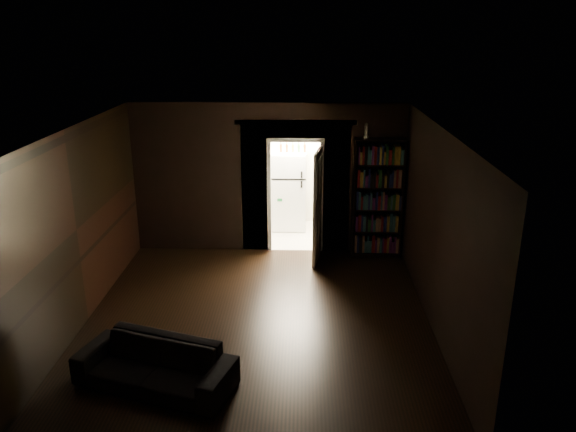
{
  "coord_description": "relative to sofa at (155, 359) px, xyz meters",
  "views": [
    {
      "loc": [
        0.65,
        -7.23,
        4.11
      ],
      "look_at": [
        0.42,
        0.9,
        1.32
      ],
      "focal_mm": 35.0,
      "sensor_mm": 36.0,
      "label": 1
    }
  ],
  "objects": [
    {
      "name": "bottles",
      "position": [
        1.52,
        5.48,
        1.41
      ],
      "size": [
        0.57,
        0.27,
        0.24
      ],
      "primitive_type": "cube",
      "rotation": [
        0.0,
        0.0,
        -0.35
      ],
      "color": "black",
      "rests_on": "refrigerator"
    },
    {
      "name": "kitchen_alcove",
      "position": [
        1.59,
        5.42,
        0.85
      ],
      "size": [
        2.2,
        1.8,
        2.6
      ],
      "color": "beige",
      "rests_on": "ground"
    },
    {
      "name": "ground",
      "position": [
        1.09,
        1.55,
        -0.36
      ],
      "size": [
        5.5,
        5.5,
        0.0
      ],
      "primitive_type": "plane",
      "color": "black",
      "rests_on": "ground"
    },
    {
      "name": "room_walls",
      "position": [
        1.08,
        2.62,
        1.32
      ],
      "size": [
        5.02,
        5.61,
        2.84
      ],
      "color": "black",
      "rests_on": "ground"
    },
    {
      "name": "refrigerator",
      "position": [
        1.42,
        5.58,
        0.46
      ],
      "size": [
        0.91,
        0.87,
        1.65
      ],
      "primitive_type": "cube",
      "rotation": [
        0.0,
        0.0,
        -0.31
      ],
      "color": "white",
      "rests_on": "ground"
    },
    {
      "name": "door",
      "position": [
        1.99,
        3.86,
        0.66
      ],
      "size": [
        0.18,
        0.85,
        2.05
      ],
      "primitive_type": "cube",
      "rotation": [
        0.0,
        0.0,
        1.41
      ],
      "color": "white",
      "rests_on": "ground"
    },
    {
      "name": "sofa",
      "position": [
        0.0,
        0.0,
        0.0
      ],
      "size": [
        2.04,
        1.35,
        0.72
      ],
      "primitive_type": "imported",
      "rotation": [
        0.0,
        0.0,
        -0.31
      ],
      "color": "black",
      "rests_on": "ground"
    },
    {
      "name": "figurine",
      "position": [
        2.84,
        4.2,
        1.97
      ],
      "size": [
        0.1,
        0.1,
        0.26
      ],
      "primitive_type": "cube",
      "rotation": [
        0.0,
        0.0,
        0.17
      ],
      "color": "white",
      "rests_on": "bookshelf"
    },
    {
      "name": "bookshelf",
      "position": [
        3.09,
        4.14,
        0.74
      ],
      "size": [
        0.96,
        0.59,
        2.2
      ],
      "primitive_type": "cube",
      "rotation": [
        0.0,
        0.0,
        0.33
      ],
      "color": "black",
      "rests_on": "ground"
    }
  ]
}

